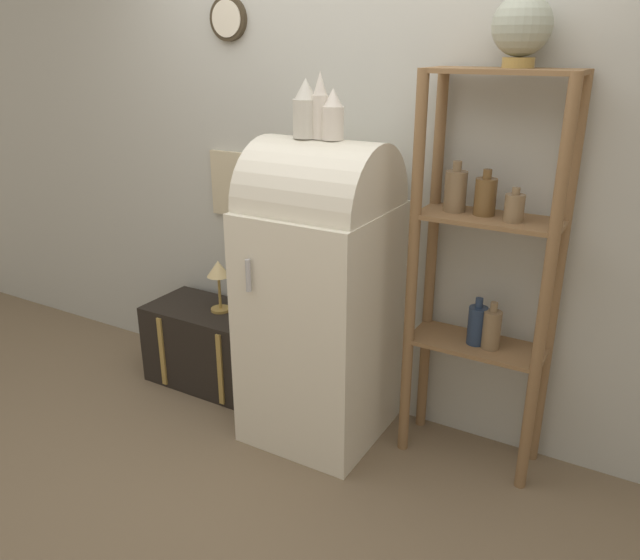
% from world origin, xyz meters
% --- Properties ---
extents(ground_plane, '(12.00, 12.00, 0.00)m').
position_xyz_m(ground_plane, '(0.00, 0.00, 0.00)').
color(ground_plane, '#7A664C').
extents(wall_back, '(7.00, 0.09, 2.70)m').
position_xyz_m(wall_back, '(-0.00, 0.57, 1.35)').
color(wall_back, '#B7B7AD').
rests_on(wall_back, ground_plane).
extents(refrigerator, '(0.62, 0.69, 1.50)m').
position_xyz_m(refrigerator, '(-0.00, 0.22, 0.78)').
color(refrigerator, silver).
rests_on(refrigerator, ground_plane).
extents(suitcase_trunk, '(0.77, 0.42, 0.47)m').
position_xyz_m(suitcase_trunk, '(-0.77, 0.31, 0.23)').
color(suitcase_trunk, black).
rests_on(suitcase_trunk, ground_plane).
extents(shelf_unit, '(0.63, 0.29, 1.80)m').
position_xyz_m(shelf_unit, '(0.73, 0.38, 1.01)').
color(shelf_unit, olive).
rests_on(shelf_unit, ground_plane).
extents(globe, '(0.23, 0.23, 0.27)m').
position_xyz_m(globe, '(0.78, 0.42, 1.95)').
color(globe, '#AD8942').
rests_on(globe, shelf_unit).
extents(vase_left, '(0.12, 0.12, 0.26)m').
position_xyz_m(vase_left, '(-0.07, 0.21, 1.62)').
color(vase_left, beige).
rests_on(vase_left, refrigerator).
extents(vase_center, '(0.07, 0.07, 0.29)m').
position_xyz_m(vase_center, '(-0.00, 0.21, 1.63)').
color(vase_center, silver).
rests_on(vase_center, refrigerator).
extents(vase_right, '(0.10, 0.10, 0.22)m').
position_xyz_m(vase_right, '(0.06, 0.21, 1.60)').
color(vase_right, silver).
rests_on(vase_right, refrigerator).
extents(desk_lamp, '(0.13, 0.13, 0.30)m').
position_xyz_m(desk_lamp, '(-0.72, 0.32, 0.69)').
color(desk_lamp, '#AD8942').
rests_on(desk_lamp, suitcase_trunk).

